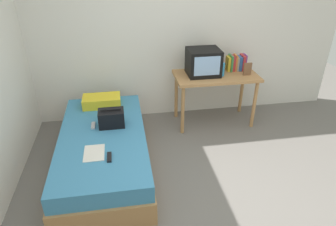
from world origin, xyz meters
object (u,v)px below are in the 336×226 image
Objects in this scene: tv at (203,62)px; picture_frame at (247,69)px; water_bottle at (222,69)px; pillow at (102,101)px; magazine at (94,153)px; book_row at (236,63)px; handbag at (111,118)px; bed at (104,150)px; remote_silver at (93,125)px; remote_dark at (109,157)px; desk at (216,81)px.

tv reaches higher than picture_frame.
tv is at bearing 160.51° from water_bottle.
pillow is at bearing -174.88° from tv.
picture_frame is 0.61× the size of magazine.
water_bottle is at bearing -146.61° from book_row.
handbag reaches higher than magazine.
bed is 13.89× the size of remote_silver.
bed is 2.22m from picture_frame.
magazine is at bearing 145.60° from remote_dark.
bed is 7.24× the size of book_row.
bed is at bearing -60.18° from remote_silver.
handbag reaches higher than remote_silver.
tv is at bearing -169.77° from book_row.
remote_silver is at bearing 119.82° from bed.
picture_frame is 1.99m from handbag.
picture_frame reaches higher than desk.
pillow is 0.57m from handbag.
book_row reaches higher than water_bottle.
pillow is at bearing -176.75° from desk.
tv is at bearing 169.18° from desk.
desk is 4.00× the size of magazine.
tv is at bearing 27.99° from handbag.
remote_dark is at bearing -34.40° from magazine.
handbag is 1.03× the size of magazine.
bed is at bearing -124.46° from handbag.
remote_dark is (-1.91, -1.19, -0.38)m from picture_frame.
tv reaches higher than water_bottle.
book_row is 0.95× the size of magazine.
bed is 1.92m from water_bottle.
magazine is 1.86× the size of remote_dark.
remote_dark is (0.09, -0.47, 0.24)m from bed.
water_bottle is 1.69m from pillow.
book_row is at bearing 33.38° from magazine.
remote_dark is at bearing -85.18° from pillow.
picture_frame is 2.21m from remote_silver.
tv is at bearing 39.59° from magazine.
tv is 3.06× the size of remote_silver.
remote_silver is (-0.19, 0.66, 0.00)m from remote_dark.
book_row is 0.56× the size of pillow.
pillow is (-2.02, 0.00, -0.33)m from picture_frame.
picture_frame is at bearing 27.72° from magazine.
tv is at bearing 5.12° from pillow.
desk is at bearing 23.74° from handbag.
remote_silver is at bearing -159.47° from book_row.
desk is 1.61m from pillow.
bed is 12.82× the size of remote_dark.
desk reaches higher than magazine.
picture_frame is 0.36× the size of pillow.
bed is 0.54m from remote_dark.
book_row is at bearing 6.50° from pillow.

